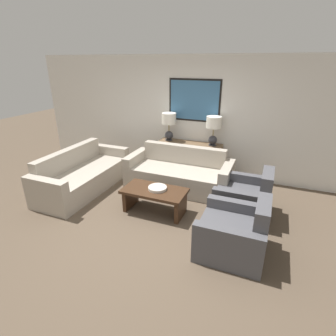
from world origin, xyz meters
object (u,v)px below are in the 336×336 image
(couch_by_side, at_px, (83,176))
(coffee_table, at_px, (155,196))
(armchair_near_camera, at_px, (234,234))
(table_lamp_left, at_px, (169,123))
(table_lamp_right, at_px, (214,127))
(armchair_near_back_wall, at_px, (244,199))
(console_table, at_px, (189,159))
(couch_by_back_wall, at_px, (179,174))
(decorative_bowl, at_px, (157,188))

(couch_by_side, relative_size, coffee_table, 1.96)
(couch_by_side, xyz_separation_m, armchair_near_camera, (3.24, -0.80, -0.00))
(table_lamp_left, relative_size, table_lamp_right, 1.00)
(armchair_near_back_wall, bearing_deg, table_lamp_right, 125.29)
(console_table, xyz_separation_m, armchair_near_camera, (1.42, -2.34, -0.10))
(table_lamp_right, bearing_deg, armchair_near_camera, -68.94)
(armchair_near_back_wall, bearing_deg, armchair_near_camera, -90.00)
(table_lamp_right, bearing_deg, couch_by_back_wall, -126.17)
(coffee_table, relative_size, decorative_bowl, 3.42)
(table_lamp_left, bearing_deg, console_table, 0.00)
(couch_by_side, distance_m, decorative_bowl, 1.84)
(couch_by_back_wall, relative_size, armchair_near_camera, 2.41)
(armchair_near_back_wall, bearing_deg, coffee_table, -160.10)
(decorative_bowl, bearing_deg, couch_by_side, 172.62)
(coffee_table, xyz_separation_m, armchair_near_back_wall, (1.47, 0.53, -0.03))
(coffee_table, bearing_deg, decorative_bowl, 34.39)
(console_table, bearing_deg, armchair_near_back_wall, -41.92)
(couch_by_back_wall, relative_size, decorative_bowl, 6.69)
(table_lamp_left, height_order, couch_by_back_wall, table_lamp_left)
(table_lamp_left, distance_m, couch_by_side, 2.22)
(table_lamp_right, relative_size, decorative_bowl, 1.96)
(decorative_bowl, distance_m, armchair_near_camera, 1.54)
(armchair_near_back_wall, bearing_deg, console_table, 138.08)
(couch_by_side, bearing_deg, decorative_bowl, -7.38)
(coffee_table, relative_size, armchair_near_back_wall, 1.23)
(table_lamp_left, bearing_deg, decorative_bowl, -74.10)
(table_lamp_left, xyz_separation_m, coffee_table, (0.46, -1.80, -0.89))
(couch_by_side, height_order, decorative_bowl, couch_by_side)
(console_table, xyz_separation_m, couch_by_back_wall, (0.00, -0.71, -0.10))
(couch_by_side, height_order, armchair_near_camera, armchair_near_camera)
(couch_by_back_wall, relative_size, armchair_near_back_wall, 2.41)
(coffee_table, bearing_deg, couch_by_side, 171.46)
(table_lamp_right, xyz_separation_m, couch_by_back_wall, (-0.52, -0.71, -0.91))
(console_table, distance_m, decorative_bowl, 1.78)
(console_table, height_order, coffee_table, console_table)
(couch_by_side, distance_m, armchair_near_camera, 3.34)
(couch_by_side, bearing_deg, table_lamp_right, 33.28)
(coffee_table, distance_m, decorative_bowl, 0.16)
(table_lamp_left, height_order, armchair_near_camera, table_lamp_left)
(table_lamp_right, bearing_deg, console_table, 180.00)
(couch_by_side, xyz_separation_m, decorative_bowl, (1.82, -0.24, 0.17))
(table_lamp_left, bearing_deg, couch_by_side, -130.43)
(table_lamp_left, bearing_deg, couch_by_back_wall, -53.83)
(couch_by_side, relative_size, decorative_bowl, 6.69)
(armchair_near_back_wall, bearing_deg, couch_by_back_wall, 158.24)
(decorative_bowl, relative_size, armchair_near_camera, 0.36)
(console_table, xyz_separation_m, armchair_near_back_wall, (1.42, -1.27, -0.10))
(console_table, bearing_deg, couch_by_side, -139.90)
(table_lamp_right, bearing_deg, armchair_near_back_wall, -54.71)
(console_table, bearing_deg, table_lamp_right, -0.00)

